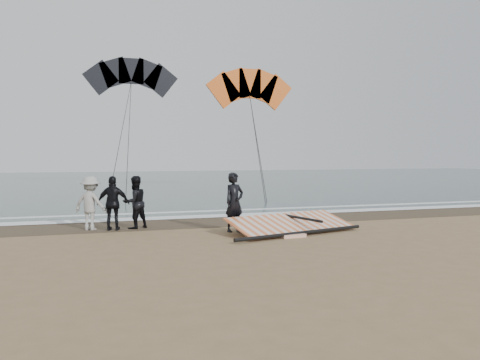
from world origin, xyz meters
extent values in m
plane|color=#8C704C|center=(0.00, 0.00, 0.00)|extent=(120.00, 120.00, 0.00)
cube|color=#233838|center=(0.00, 33.00, 0.01)|extent=(120.00, 54.00, 0.02)
cube|color=#4C3D2B|center=(0.00, 4.50, 0.01)|extent=(120.00, 2.80, 0.01)
cube|color=white|center=(0.00, 5.90, 0.03)|extent=(120.00, 0.90, 0.01)
cube|color=white|center=(0.00, 7.60, 0.03)|extent=(120.00, 0.45, 0.01)
imported|color=black|center=(-0.44, 2.14, 0.94)|extent=(0.80, 0.67, 1.89)
cube|color=white|center=(0.83, 1.76, 0.05)|extent=(0.95, 2.68, 0.11)
cube|color=silver|center=(1.00, 2.77, 0.05)|extent=(1.43, 2.63, 0.11)
imported|color=black|center=(-3.43, 3.69, 0.88)|extent=(1.06, 0.98, 1.75)
imported|color=black|center=(-4.13, 3.49, 0.88)|extent=(1.10, 0.64, 1.77)
imported|color=#A6A6A1|center=(-4.83, 3.79, 0.88)|extent=(1.31, 1.16, 1.75)
cube|color=black|center=(1.04, 2.05, 0.05)|extent=(2.88, 1.37, 0.11)
cube|color=orange|center=(1.24, 1.45, 0.30)|extent=(4.37, 2.59, 0.43)
cylinder|color=black|center=(1.24, 0.67, 0.11)|extent=(4.61, 1.33, 0.11)
cylinder|color=black|center=(1.54, 1.45, 0.45)|extent=(0.61, 2.00, 0.09)
cylinder|color=#262626|center=(4.52, 14.31, 3.30)|extent=(0.04, 0.04, 10.93)
cylinder|color=#262626|center=(4.72, 14.77, 3.30)|extent=(0.04, 0.04, 10.15)
cylinder|color=#262626|center=(-3.00, 18.79, 4.16)|extent=(0.04, 0.04, 16.62)
cylinder|color=#262626|center=(-2.59, 18.57, 4.16)|extent=(0.04, 0.04, 16.92)
camera|label=1|loc=(-4.63, -12.08, 2.43)|focal=35.00mm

